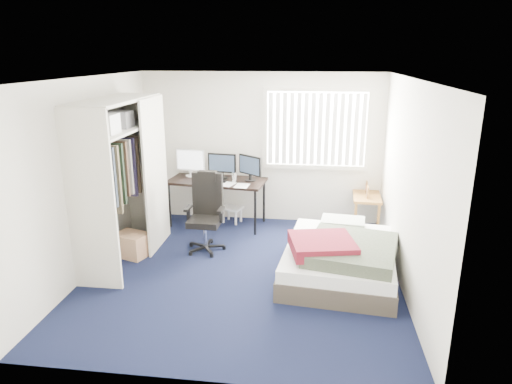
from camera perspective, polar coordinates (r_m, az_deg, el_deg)
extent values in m
plane|color=black|center=(6.11, -1.66, -10.06)|extent=(4.20, 4.20, 0.00)
plane|color=silver|center=(7.68, 0.69, 5.48)|extent=(4.00, 0.00, 4.00)
plane|color=silver|center=(3.72, -6.86, -7.39)|extent=(4.00, 0.00, 4.00)
plane|color=silver|center=(6.28, -20.10, 1.84)|extent=(0.00, 4.20, 4.20)
plane|color=silver|center=(5.71, 18.49, 0.54)|extent=(0.00, 4.20, 4.20)
plane|color=white|center=(5.46, -1.89, 14.04)|extent=(4.20, 4.20, 0.00)
cube|color=white|center=(7.55, 7.54, 7.84)|extent=(1.60, 0.02, 1.20)
cube|color=beige|center=(7.45, 7.73, 12.59)|extent=(1.72, 0.06, 0.06)
cube|color=beige|center=(7.65, 7.36, 3.14)|extent=(1.72, 0.06, 0.06)
cube|color=white|center=(7.49, 7.54, 7.77)|extent=(1.60, 0.04, 1.16)
cube|color=beige|center=(5.68, -19.96, -1.27)|extent=(0.60, 0.04, 2.20)
cube|color=beige|center=(7.26, -13.64, 3.11)|extent=(0.60, 0.04, 2.20)
cube|color=beige|center=(6.26, -17.26, 10.92)|extent=(0.60, 1.80, 0.04)
cube|color=beige|center=(6.30, -16.95, 7.50)|extent=(0.56, 1.74, 0.03)
cylinder|color=silver|center=(6.32, -16.86, 6.42)|extent=(0.03, 1.72, 0.03)
cube|color=#26262B|center=(6.33, -16.88, 2.25)|extent=(0.38, 1.10, 0.90)
cube|color=beige|center=(6.74, -12.42, 2.14)|extent=(0.03, 0.90, 2.20)
cube|color=white|center=(5.88, -18.83, 8.03)|extent=(0.38, 0.30, 0.24)
cube|color=gray|center=(6.33, -16.87, 8.69)|extent=(0.34, 0.28, 0.22)
cube|color=black|center=(7.55, -4.90, 1.38)|extent=(1.65, 0.91, 0.04)
cylinder|color=black|center=(7.66, -10.73, -1.69)|extent=(0.04, 0.04, 0.74)
cylinder|color=black|center=(8.19, -8.97, -0.37)|extent=(0.04, 0.04, 0.74)
cylinder|color=black|center=(7.19, -0.10, -2.62)|extent=(0.04, 0.04, 0.74)
cylinder|color=black|center=(7.76, 1.00, -1.14)|extent=(0.04, 0.04, 0.74)
cube|color=white|center=(7.77, -8.19, 3.98)|extent=(0.50, 0.09, 0.36)
cube|color=white|center=(7.77, -8.19, 3.98)|extent=(0.45, 0.06, 0.31)
cube|color=black|center=(7.58, -4.27, 3.64)|extent=(0.48, 0.09, 0.32)
cube|color=#1E2838|center=(7.58, -4.27, 3.64)|extent=(0.43, 0.06, 0.27)
cube|color=black|center=(7.41, -0.73, 3.36)|extent=(0.48, 0.09, 0.32)
cube|color=#1E2838|center=(7.41, -0.73, 3.36)|extent=(0.43, 0.06, 0.27)
cube|color=white|center=(7.50, -6.30, 1.46)|extent=(0.41, 0.19, 0.02)
cube|color=black|center=(7.40, -4.01, 1.33)|extent=(0.07, 0.11, 0.02)
cylinder|color=silver|center=(7.38, -2.73, 1.86)|extent=(0.08, 0.08, 0.16)
cube|color=white|center=(7.55, -4.90, 1.54)|extent=(0.33, 0.31, 0.00)
cube|color=black|center=(6.79, -6.30, -6.79)|extent=(0.56, 0.56, 0.11)
cylinder|color=silver|center=(6.72, -6.35, -5.32)|extent=(0.05, 0.05, 0.36)
cube|color=black|center=(6.64, -6.41, -3.67)|extent=(0.46, 0.46, 0.09)
cube|color=black|center=(6.72, -6.05, -0.19)|extent=(0.45, 0.10, 0.63)
cube|color=black|center=(6.64, -6.12, 2.03)|extent=(0.27, 0.12, 0.14)
cube|color=black|center=(6.65, -8.48, -2.01)|extent=(0.07, 0.25, 0.04)
cube|color=black|center=(6.52, -4.41, -2.25)|extent=(0.07, 0.25, 0.04)
cube|color=white|center=(7.77, -3.02, -2.00)|extent=(0.41, 0.37, 0.03)
cylinder|color=white|center=(7.80, -4.11, -2.98)|extent=(0.04, 0.04, 0.25)
cylinder|color=white|center=(7.95, -3.45, -2.60)|extent=(0.04, 0.04, 0.25)
cylinder|color=white|center=(7.69, -2.55, -3.27)|extent=(0.04, 0.04, 0.25)
cylinder|color=white|center=(7.83, -1.90, -2.87)|extent=(0.04, 0.04, 0.25)
cube|color=brown|center=(7.61, 13.65, -0.39)|extent=(0.47, 0.88, 0.04)
cube|color=brown|center=(7.32, 12.29, -3.43)|extent=(0.04, 0.04, 0.55)
cube|color=brown|center=(8.06, 12.12, -1.52)|extent=(0.04, 0.04, 0.55)
cube|color=brown|center=(7.35, 15.02, -3.55)|extent=(0.04, 0.04, 0.55)
cube|color=brown|center=(8.08, 14.59, -1.65)|extent=(0.04, 0.04, 0.55)
cube|color=brown|center=(7.39, 13.79, -0.02)|extent=(0.03, 0.14, 0.18)
cube|color=brown|center=(7.70, 13.66, 0.67)|extent=(0.03, 0.14, 0.18)
cube|color=#3A322A|center=(6.13, 10.30, -9.03)|extent=(1.57, 1.98, 0.24)
cube|color=white|center=(6.05, 10.39, -7.38)|extent=(1.53, 1.93, 0.17)
cube|color=silver|center=(6.58, 10.80, -3.91)|extent=(0.64, 0.46, 0.14)
cube|color=#323A2B|center=(5.76, 11.82, -7.15)|extent=(1.25, 1.33, 0.18)
cube|color=#5A0F27|center=(5.65, 8.26, -6.62)|extent=(0.88, 0.84, 0.16)
cube|color=tan|center=(6.77, -15.25, -6.37)|extent=(0.53, 0.46, 0.33)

